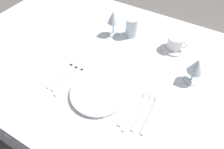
% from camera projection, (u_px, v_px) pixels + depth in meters
% --- Properties ---
extents(ground_plane, '(6.00, 6.00, 0.00)m').
position_uv_depth(ground_plane, '(115.00, 132.00, 1.64)').
color(ground_plane, slate).
extents(dining_table, '(1.80, 1.11, 0.74)m').
position_uv_depth(dining_table, '(117.00, 75.00, 1.15)').
color(dining_table, white).
rests_on(dining_table, ground).
extents(dinner_plate, '(0.25, 0.25, 0.02)m').
position_uv_depth(dinner_plate, '(98.00, 93.00, 0.95)').
color(dinner_plate, white).
rests_on(dinner_plate, dining_table).
extents(fork_outer, '(0.03, 0.23, 0.00)m').
position_uv_depth(fork_outer, '(73.00, 78.00, 1.02)').
color(fork_outer, beige).
rests_on(fork_outer, dining_table).
extents(fork_inner, '(0.03, 0.21, 0.00)m').
position_uv_depth(fork_inner, '(68.00, 75.00, 1.04)').
color(fork_inner, beige).
rests_on(fork_inner, dining_table).
extents(fork_salad, '(0.02, 0.21, 0.00)m').
position_uv_depth(fork_salad, '(64.00, 72.00, 1.05)').
color(fork_salad, beige).
rests_on(fork_salad, dining_table).
extents(dinner_knife, '(0.03, 0.22, 0.00)m').
position_uv_depth(dinner_knife, '(130.00, 107.00, 0.91)').
color(dinner_knife, beige).
rests_on(dinner_knife, dining_table).
extents(spoon_soup, '(0.03, 0.23, 0.01)m').
position_uv_depth(spoon_soup, '(139.00, 106.00, 0.91)').
color(spoon_soup, beige).
rests_on(spoon_soup, dining_table).
extents(spoon_dessert, '(0.03, 0.22, 0.01)m').
position_uv_depth(spoon_dessert, '(146.00, 106.00, 0.91)').
color(spoon_dessert, beige).
rests_on(spoon_dessert, dining_table).
extents(spoon_tea, '(0.03, 0.21, 0.01)m').
position_uv_depth(spoon_tea, '(153.00, 109.00, 0.90)').
color(spoon_tea, beige).
rests_on(spoon_tea, dining_table).
extents(saucer_left, '(0.13, 0.13, 0.01)m').
position_uv_depth(saucer_left, '(173.00, 48.00, 1.17)').
color(saucer_left, white).
rests_on(saucer_left, dining_table).
extents(coffee_cup_left, '(0.11, 0.08, 0.07)m').
position_uv_depth(coffee_cup_left, '(175.00, 43.00, 1.14)').
color(coffee_cup_left, white).
rests_on(coffee_cup_left, saucer_left).
extents(wine_glass_centre, '(0.07, 0.07, 0.15)m').
position_uv_depth(wine_glass_centre, '(113.00, 18.00, 1.19)').
color(wine_glass_centre, silver).
rests_on(wine_glass_centre, dining_table).
extents(wine_glass_left, '(0.08, 0.08, 0.13)m').
position_uv_depth(wine_glass_left, '(196.00, 67.00, 0.95)').
color(wine_glass_left, silver).
rests_on(wine_glass_left, dining_table).
extents(drink_tumbler, '(0.07, 0.07, 0.11)m').
position_uv_depth(drink_tumbler, '(132.00, 28.00, 1.22)').
color(drink_tumbler, silver).
rests_on(drink_tumbler, dining_table).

